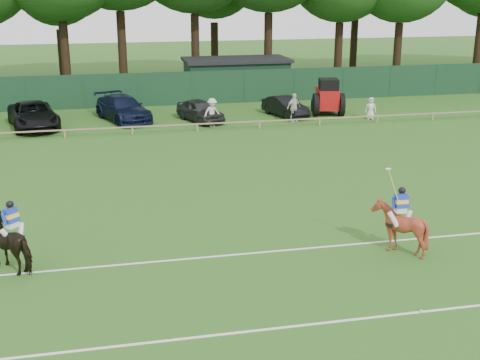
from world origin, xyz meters
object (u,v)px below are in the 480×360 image
object	(u,v)px
hatch_grey	(200,111)
sedan_navy	(123,108)
estate_black	(285,107)
spectator_left	(212,112)
horse_chestnut	(399,227)
polo_ball	(421,311)
spectator_mid	(294,108)
spectator_right	(371,108)
suv_black	(33,115)
tractor	(328,97)
utility_shed	(236,77)
horse_dark	(14,242)

from	to	relation	value
hatch_grey	sedan_navy	bearing A→B (deg)	144.35
estate_black	spectator_left	xyz separation A→B (m)	(-5.47, -2.14, 0.24)
horse_chestnut	polo_ball	distance (m)	4.38
spectator_mid	spectator_right	xyz separation A→B (m)	(5.35, -0.23, -0.21)
suv_black	polo_ball	world-z (taller)	suv_black
sedan_navy	tractor	xyz separation A→B (m)	(14.07, -0.86, 0.37)
spectator_left	tractor	distance (m)	8.83
sedan_navy	spectator_left	bearing A→B (deg)	-48.93
spectator_left	estate_black	bearing A→B (deg)	3.74
spectator_mid	polo_ball	world-z (taller)	spectator_mid
estate_black	tractor	world-z (taller)	tractor
hatch_grey	spectator_mid	world-z (taller)	spectator_mid
estate_black	spectator_mid	size ratio (longest dim) A/B	2.13
spectator_right	tractor	xyz separation A→B (m)	(-2.30, 2.21, 0.45)
horse_chestnut	estate_black	xyz separation A→B (m)	(2.61, 23.21, -0.24)
hatch_grey	utility_shed	bearing A→B (deg)	43.60
suv_black	estate_black	xyz separation A→B (m)	(16.64, 0.16, -0.14)
estate_black	tractor	bearing A→B (deg)	-16.84
suv_black	horse_chestnut	bearing A→B (deg)	-71.28
horse_dark	tractor	world-z (taller)	tractor
spectator_left	utility_shed	size ratio (longest dim) A/B	0.22
horse_chestnut	sedan_navy	bearing A→B (deg)	-70.16
horse_chestnut	spectator_left	bearing A→B (deg)	-81.60
sedan_navy	estate_black	distance (m)	11.03
sedan_navy	hatch_grey	size ratio (longest dim) A/B	1.33
horse_chestnut	sedan_navy	xyz separation A→B (m)	(-8.38, 24.10, -0.09)
estate_black	spectator_mid	world-z (taller)	spectator_mid
spectator_left	spectator_mid	xyz separation A→B (m)	(5.50, 0.20, 0.04)
sedan_navy	spectator_mid	world-z (taller)	spectator_mid
estate_black	horse_chestnut	bearing A→B (deg)	-113.94
spectator_right	polo_ball	bearing A→B (deg)	-93.40
horse_dark	estate_black	world-z (taller)	horse_dark
horse_dark	sedan_navy	distance (m)	23.10
horse_dark	spectator_left	world-z (taller)	spectator_left
hatch_grey	polo_ball	bearing A→B (deg)	-106.27
spectator_mid	spectator_right	size ratio (longest dim) A/B	1.28
suv_black	polo_ball	bearing A→B (deg)	-77.36
estate_black	suv_black	bearing A→B (deg)	163.00
suv_black	utility_shed	world-z (taller)	utility_shed
horse_dark	spectator_left	bearing A→B (deg)	-161.66
suv_black	spectator_left	xyz separation A→B (m)	(11.17, -1.98, 0.10)
spectator_right	suv_black	bearing A→B (deg)	-168.53
sedan_navy	spectator_mid	distance (m)	11.38
hatch_grey	tractor	bearing A→B (deg)	-17.92
spectator_left	tractor	bearing A→B (deg)	-3.33
spectator_left	utility_shed	bearing A→B (deg)	52.84
polo_ball	suv_black	bearing A→B (deg)	115.26
horse_dark	horse_chestnut	world-z (taller)	horse_chestnut
spectator_right	horse_chestnut	bearing A→B (deg)	-94.09
spectator_left	tractor	size ratio (longest dim) A/B	0.55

